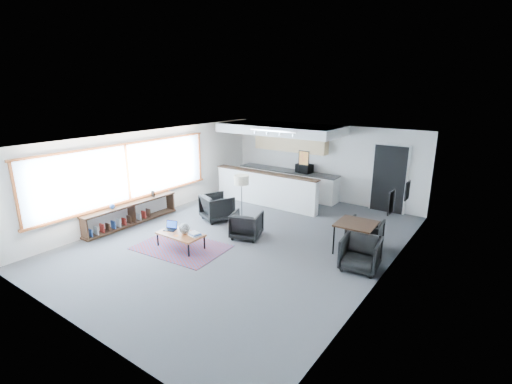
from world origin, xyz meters
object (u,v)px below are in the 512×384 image
Objects in this scene: dining_table at (356,226)px; armchair_left at (217,206)px; laptop at (171,227)px; armchair_right at (246,224)px; dining_chair_near at (360,255)px; coffee_table at (181,234)px; floor_lamp at (241,182)px; ceramic_pot at (184,228)px; book_stack at (195,234)px; dining_chair_far at (365,235)px; microwave at (304,167)px.

armchair_left is at bearing -177.01° from dining_table.
laptop is 4.54m from dining_table.
dining_chair_near is (3.06, 0.01, -0.04)m from armchair_right.
coffee_table is 0.80× the size of floor_lamp.
dining_chair_near is (3.90, 1.41, -0.17)m from ceramic_pot.
ceramic_pot is at bearing -171.98° from book_stack.
dining_chair_near is 1.00× the size of dining_chair_far.
laptop is 4.81m from dining_chair_far.
dining_chair_near is at bearing 162.13° from armchair_right.
ceramic_pot is at bearing 31.19° from coffee_table.
floor_lamp is 3.28m from microwave.
laptop is 0.78m from book_stack.
floor_lamp is 3.95m from dining_chair_near.
armchair_right is 1.39× the size of microwave.
floor_lamp reaches higher than microwave.
dining_table is at bearing 10.57° from laptop.
dining_chair_far is (3.60, 2.54, -0.17)m from ceramic_pot.
microwave is (-3.23, 2.86, 0.77)m from dining_chair_far.
laptop is at bearing -92.40° from microwave.
book_stack is 0.47× the size of dining_chair_far.
coffee_table is at bearing -95.54° from floor_lamp.
coffee_table is 4.51m from dining_chair_far.
dining_chair_far is at bearing 97.93° from dining_chair_near.
dining_chair_far is at bearing 35.24° from ceramic_pot.
floor_lamp is 3.62m from dining_chair_far.
floor_lamp reaches higher than dining_chair_near.
laptop is 2.37m from floor_lamp.
floor_lamp is at bearing -144.12° from armchair_left.
laptop is 0.48m from ceramic_pot.
floor_lamp is 2.11× the size of dining_chair_near.
armchair_right is at bearing 173.19° from dining_chair_near.
floor_lamp reaches higher than dining_table.
laptop is at bearing 119.51° from armchair_left.
armchair_left reaches higher than book_stack.
dining_chair_near is at bearing -163.06° from armchair_left.
floor_lamp is at bearing -87.80° from microwave.
floor_lamp is at bearing 86.74° from ceramic_pot.
dining_table is (3.58, 2.24, 0.33)m from coffee_table.
armchair_left is (-0.19, 1.97, -0.02)m from laptop.
floor_lamp reaches higher than armchair_right.
dining_table is at bearing 33.84° from book_stack.
ceramic_pot is at bearing -167.03° from dining_chair_near.
armchair_right is at bearing 17.48° from dining_chair_far.
microwave reaches higher than dining_table.
armchair_right is 3.06m from dining_chair_near.
ceramic_pot reaches higher than coffee_table.
dining_chair_far is (3.48, 0.41, -0.91)m from floor_lamp.
microwave reaches higher than coffee_table.
book_stack is 5.40m from microwave.
armchair_left is at bearing 105.75° from coffee_table.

